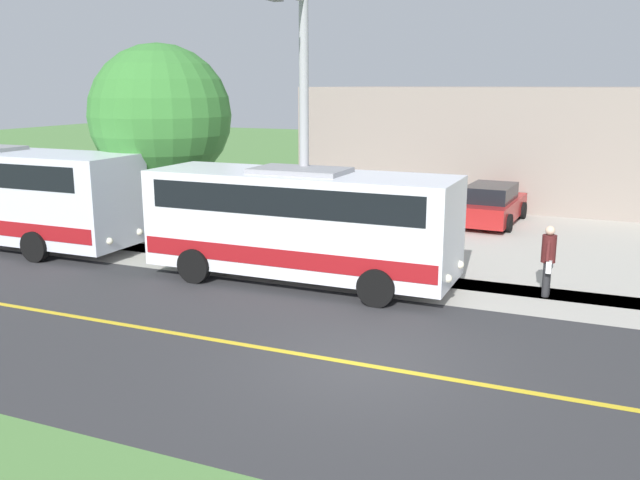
# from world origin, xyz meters

# --- Properties ---
(ground_plane) EXTENTS (120.00, 120.00, 0.00)m
(ground_plane) POSITION_xyz_m (0.00, 0.00, 0.00)
(ground_plane) COLOR #548442
(road_surface) EXTENTS (8.00, 100.00, 0.01)m
(road_surface) POSITION_xyz_m (0.00, 0.00, 0.00)
(road_surface) COLOR #333335
(road_surface) RESTS_ON ground
(sidewalk) EXTENTS (2.40, 100.00, 0.01)m
(sidewalk) POSITION_xyz_m (-5.20, 0.00, 0.00)
(sidewalk) COLOR #B2ADA3
(sidewalk) RESTS_ON ground
(parking_lot_surface) EXTENTS (14.00, 36.00, 0.01)m
(parking_lot_surface) POSITION_xyz_m (-12.40, 3.00, 0.00)
(parking_lot_surface) COLOR #B2ADA3
(parking_lot_surface) RESTS_ON ground
(road_centre_line) EXTENTS (0.16, 100.00, 0.00)m
(road_centre_line) POSITION_xyz_m (0.00, 0.00, 0.01)
(road_centre_line) COLOR gold
(road_centre_line) RESTS_ON ground
(shuttle_bus_front) EXTENTS (2.67, 8.07, 2.96)m
(shuttle_bus_front) POSITION_xyz_m (-4.51, -3.31, 1.63)
(shuttle_bus_front) COLOR white
(shuttle_bus_front) RESTS_ON ground
(pedestrian_with_bags) EXTENTS (0.72, 0.34, 1.73)m
(pedestrian_with_bags) POSITION_xyz_m (-5.72, 2.68, 0.93)
(pedestrian_with_bags) COLOR #262628
(pedestrian_with_bags) RESTS_ON ground
(street_light_pole) EXTENTS (1.97, 0.24, 7.19)m
(street_light_pole) POSITION_xyz_m (-4.86, -3.42, 4.00)
(street_light_pole) COLOR #9E9EA3
(street_light_pole) RESTS_ON ground
(parked_car_near) EXTENTS (4.49, 2.20, 1.45)m
(parked_car_near) POSITION_xyz_m (-14.15, -0.04, 0.69)
(parked_car_near) COLOR #A51E1E
(parked_car_near) RESTS_ON ground
(tree_curbside) EXTENTS (4.53, 4.53, 6.30)m
(tree_curbside) POSITION_xyz_m (-7.40, -9.58, 4.02)
(tree_curbside) COLOR brown
(tree_curbside) RESTS_ON ground
(commercial_building) EXTENTS (10.00, 16.11, 4.90)m
(commercial_building) POSITION_xyz_m (-21.40, -0.82, 2.45)
(commercial_building) COLOR gray
(commercial_building) RESTS_ON ground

